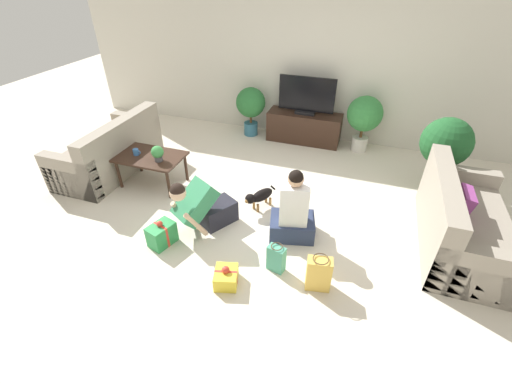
{
  "coord_description": "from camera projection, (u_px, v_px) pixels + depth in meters",
  "views": [
    {
      "loc": [
        1.21,
        -3.33,
        2.78
      ],
      "look_at": [
        0.11,
        -0.13,
        0.45
      ],
      "focal_mm": 24.0,
      "sensor_mm": 36.0,
      "label": 1
    }
  ],
  "objects": [
    {
      "name": "coffee_table",
      "position": [
        151.0,
        159.0,
        4.86
      ],
      "size": [
        0.93,
        0.61,
        0.46
      ],
      "color": "#382319",
      "rests_on": "ground_plane"
    },
    {
      "name": "gift_box_b",
      "position": [
        162.0,
        234.0,
        3.95
      ],
      "size": [
        0.29,
        0.36,
        0.33
      ],
      "rotation": [
        0.0,
        0.0,
        -0.31
      ],
      "color": "#2D934C",
      "rests_on": "ground_plane"
    },
    {
      "name": "wall_back",
      "position": [
        303.0,
        63.0,
        5.81
      ],
      "size": [
        8.4,
        0.06,
        2.6
      ],
      "color": "beige",
      "rests_on": "ground_plane"
    },
    {
      "name": "person_sitting",
      "position": [
        293.0,
        214.0,
        3.96
      ],
      "size": [
        0.6,
        0.56,
        0.93
      ],
      "rotation": [
        0.0,
        0.0,
        3.39
      ],
      "color": "#283351",
      "rests_on": "ground_plane"
    },
    {
      "name": "dog",
      "position": [
        259.0,
        196.0,
        4.48
      ],
      "size": [
        0.31,
        0.47,
        0.3
      ],
      "rotation": [
        0.0,
        0.0,
        5.76
      ],
      "color": "black",
      "rests_on": "ground_plane"
    },
    {
      "name": "sofa_right",
      "position": [
        460.0,
        224.0,
        3.85
      ],
      "size": [
        0.84,
        1.7,
        0.84
      ],
      "rotation": [
        0.0,
        0.0,
        1.57
      ],
      "color": "gray",
      "rests_on": "ground_plane"
    },
    {
      "name": "ground_plane",
      "position": [
        251.0,
        213.0,
        4.5
      ],
      "size": [
        16.0,
        16.0,
        0.0
      ],
      "primitive_type": "plane",
      "color": "beige"
    },
    {
      "name": "tv",
      "position": [
        306.0,
        98.0,
        5.82
      ],
      "size": [
        0.96,
        0.2,
        0.64
      ],
      "color": "black",
      "rests_on": "tv_console"
    },
    {
      "name": "potted_plant_back_right",
      "position": [
        364.0,
        116.0,
        5.62
      ],
      "size": [
        0.58,
        0.58,
        0.95
      ],
      "color": "beige",
      "rests_on": "ground_plane"
    },
    {
      "name": "mug",
      "position": [
        136.0,
        152.0,
        4.83
      ],
      "size": [
        0.12,
        0.08,
        0.09
      ],
      "color": "#386BAD",
      "rests_on": "coffee_table"
    },
    {
      "name": "tv_console",
      "position": [
        304.0,
        127.0,
        6.13
      ],
      "size": [
        1.29,
        0.44,
        0.52
      ],
      "color": "#382319",
      "rests_on": "ground_plane"
    },
    {
      "name": "gift_box_a",
      "position": [
        226.0,
        277.0,
        3.49
      ],
      "size": [
        0.29,
        0.32,
        0.23
      ],
      "rotation": [
        0.0,
        0.0,
        0.27
      ],
      "color": "yellow",
      "rests_on": "ground_plane"
    },
    {
      "name": "gift_bag_b",
      "position": [
        276.0,
        258.0,
        3.6
      ],
      "size": [
        0.21,
        0.15,
        0.34
      ],
      "rotation": [
        0.0,
        0.0,
        -0.25
      ],
      "color": "#4CA384",
      "rests_on": "ground_plane"
    },
    {
      "name": "potted_plant_back_left",
      "position": [
        251.0,
        105.0,
        6.18
      ],
      "size": [
        0.53,
        0.53,
        0.89
      ],
      "color": "#336B84",
      "rests_on": "ground_plane"
    },
    {
      "name": "potted_plant_corner_right",
      "position": [
        445.0,
        145.0,
        4.6
      ],
      "size": [
        0.66,
        0.66,
        1.07
      ],
      "color": "beige",
      "rests_on": "ground_plane"
    },
    {
      "name": "sofa_left",
      "position": [
        111.0,
        152.0,
        5.26
      ],
      "size": [
        0.84,
        1.7,
        0.84
      ],
      "rotation": [
        0.0,
        0.0,
        -1.57
      ],
      "color": "gray",
      "rests_on": "ground_plane"
    },
    {
      "name": "tabletop_plant",
      "position": [
        158.0,
        153.0,
        4.64
      ],
      "size": [
        0.17,
        0.17,
        0.22
      ],
      "color": "#4C4C51",
      "rests_on": "coffee_table"
    },
    {
      "name": "gift_bag_a",
      "position": [
        319.0,
        274.0,
        3.39
      ],
      "size": [
        0.27,
        0.18,
        0.4
      ],
      "rotation": [
        0.0,
        0.0,
        0.19
      ],
      "color": "#E5B74C",
      "rests_on": "ground_plane"
    },
    {
      "name": "person_kneeling",
      "position": [
        203.0,
        206.0,
        4.06
      ],
      "size": [
        0.66,
        0.82,
        0.78
      ],
      "rotation": [
        0.0,
        0.0,
        -0.53
      ],
      "color": "#23232D",
      "rests_on": "ground_plane"
    }
  ]
}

